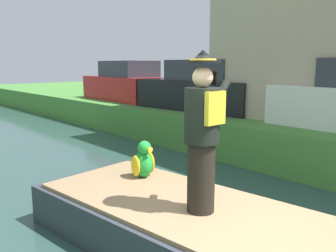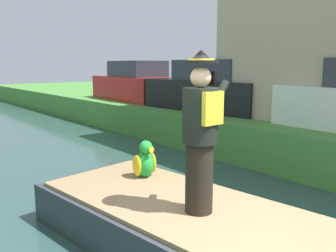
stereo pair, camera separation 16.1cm
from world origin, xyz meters
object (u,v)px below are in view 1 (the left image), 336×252
Objects in this scene: parrot_plush at (143,161)px; parked_car_red at (126,84)px; boat at (182,225)px; parked_car_dark at (203,89)px; person_pirate at (202,133)px.

parrot_plush is 0.14× the size of parked_car_red.
boat is 1.25m from parrot_plush.
boat is 1.07× the size of parked_car_red.
parked_car_dark is at bearing 40.41° from boat.
parked_car_red is (5.09, 8.70, 0.03)m from person_pirate.
person_pirate reaches higher than parked_car_red.
boat is at bearing -102.51° from parrot_plush.
person_pirate is 6.91m from parked_car_dark.
person_pirate reaches higher than parrot_plush.
parked_car_dark is at bearing -90.00° from parked_car_red.
parked_car_dark reaches higher than parrot_plush.
parked_car_red reaches higher than boat.
person_pirate is (-0.02, -0.35, 1.23)m from boat.
person_pirate is at bearing -93.87° from boat.
boat is 9.86m from parked_car_red.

